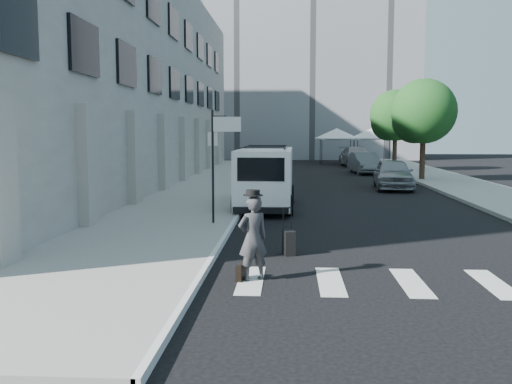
# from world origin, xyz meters

# --- Properties ---
(ground) EXTENTS (120.00, 120.00, 0.00)m
(ground) POSITION_xyz_m (0.00, 0.00, 0.00)
(ground) COLOR black
(ground) RESTS_ON ground
(sidewalk_left) EXTENTS (4.50, 48.00, 0.15)m
(sidewalk_left) POSITION_xyz_m (-4.25, 16.00, 0.07)
(sidewalk_left) COLOR gray
(sidewalk_left) RESTS_ON ground
(sidewalk_right) EXTENTS (4.00, 56.00, 0.15)m
(sidewalk_right) POSITION_xyz_m (9.00, 20.00, 0.07)
(sidewalk_right) COLOR gray
(sidewalk_right) RESTS_ON ground
(building_left) EXTENTS (10.00, 44.00, 12.00)m
(building_left) POSITION_xyz_m (-11.50, 18.00, 6.00)
(building_left) COLOR gray
(building_left) RESTS_ON ground
(building_far) EXTENTS (22.00, 12.00, 25.00)m
(building_far) POSITION_xyz_m (2.00, 50.00, 12.50)
(building_far) COLOR slate
(building_far) RESTS_ON ground
(sign_pole) EXTENTS (1.03, 0.07, 3.50)m
(sign_pole) POSITION_xyz_m (-2.36, 3.20, 2.65)
(sign_pole) COLOR black
(sign_pole) RESTS_ON sidewalk_left
(tree_near) EXTENTS (3.80, 3.83, 6.03)m
(tree_near) POSITION_xyz_m (7.50, 20.15, 3.97)
(tree_near) COLOR black
(tree_near) RESTS_ON ground
(tree_far) EXTENTS (3.80, 3.83, 6.03)m
(tree_far) POSITION_xyz_m (7.50, 29.15, 3.97)
(tree_far) COLOR black
(tree_far) RESTS_ON ground
(tent_left) EXTENTS (4.00, 4.00, 3.20)m
(tent_left) POSITION_xyz_m (4.00, 38.00, 2.71)
(tent_left) COLOR black
(tent_left) RESTS_ON ground
(tent_right) EXTENTS (4.00, 4.00, 3.20)m
(tent_right) POSITION_xyz_m (7.20, 38.50, 2.71)
(tent_right) COLOR black
(tent_right) RESTS_ON ground
(businessman) EXTENTS (0.75, 0.65, 1.72)m
(businessman) POSITION_xyz_m (-0.96, -3.00, 0.86)
(businessman) COLOR #323234
(businessman) RESTS_ON ground
(briefcase) EXTENTS (0.22, 0.46, 0.34)m
(briefcase) POSITION_xyz_m (-1.18, -3.00, 0.17)
(briefcase) COLOR black
(briefcase) RESTS_ON ground
(suitcase) EXTENTS (0.34, 0.46, 1.15)m
(suitcase) POSITION_xyz_m (-0.24, -0.57, 0.30)
(suitcase) COLOR black
(suitcase) RESTS_ON ground
(cargo_van) EXTENTS (2.24, 6.15, 2.30)m
(cargo_van) POSITION_xyz_m (-1.17, 7.82, 1.19)
(cargo_van) COLOR white
(cargo_van) RESTS_ON ground
(parked_car_a) EXTENTS (2.23, 4.76, 1.58)m
(parked_car_a) POSITION_xyz_m (5.08, 15.38, 0.79)
(parked_car_a) COLOR gray
(parked_car_a) RESTS_ON ground
(parked_car_b) EXTENTS (2.05, 4.68, 1.50)m
(parked_car_b) POSITION_xyz_m (5.00, 25.87, 0.75)
(parked_car_b) COLOR slate
(parked_car_b) RESTS_ON ground
(parked_car_c) EXTENTS (2.88, 5.87, 1.64)m
(parked_car_c) POSITION_xyz_m (5.34, 33.44, 0.82)
(parked_car_c) COLOR gray
(parked_car_c) RESTS_ON ground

